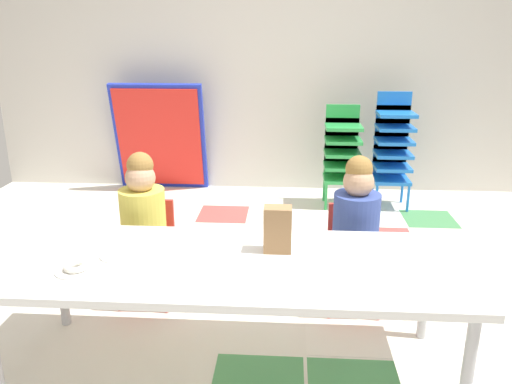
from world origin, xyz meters
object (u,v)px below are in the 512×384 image
object	(u,v)px
kid_chair_blue_stack	(393,145)
paper_bag_brown	(278,229)
kid_chair_green_stack	(342,150)
donut_powdered_on_plate	(76,266)
paper_plate_near_edge	(76,270)
seated_child_near_camera	(143,215)
folded_activity_table	(160,138)
paper_plate_center_table	(119,255)
craft_table	(232,269)
seated_child_middle_seat	(356,220)

from	to	relation	value
kid_chair_blue_stack	paper_bag_brown	bearing A→B (deg)	-112.49
kid_chair_green_stack	donut_powdered_on_plate	distance (m)	2.98
kid_chair_blue_stack	paper_plate_near_edge	size ratio (longest dim) A/B	5.78
seated_child_near_camera	folded_activity_table	bearing A→B (deg)	101.57
paper_plate_center_table	folded_activity_table	bearing A→B (deg)	100.26
donut_powdered_on_plate	paper_plate_near_edge	bearing A→B (deg)	0.00
craft_table	folded_activity_table	distance (m)	3.01
seated_child_middle_seat	kid_chair_blue_stack	size ratio (longest dim) A/B	0.88
paper_plate_near_edge	kid_chair_blue_stack	bearing A→B (deg)	54.96
craft_table	paper_plate_center_table	distance (m)	0.53
paper_plate_center_table	donut_powdered_on_plate	size ratio (longest dim) A/B	1.69
kid_chair_green_stack	folded_activity_table	distance (m)	1.80
seated_child_near_camera	folded_activity_table	size ratio (longest dim) A/B	0.84
kid_chair_green_stack	paper_bag_brown	world-z (taller)	kid_chair_green_stack
donut_powdered_on_plate	folded_activity_table	bearing A→B (deg)	97.12
seated_child_near_camera	craft_table	bearing A→B (deg)	-46.91
seated_child_middle_seat	kid_chair_green_stack	bearing A→B (deg)	87.02
seated_child_middle_seat	paper_bag_brown	size ratio (longest dim) A/B	4.17
craft_table	kid_chair_green_stack	world-z (taller)	kid_chair_green_stack
kid_chair_green_stack	seated_child_middle_seat	bearing A→B (deg)	-92.98
paper_plate_near_edge	paper_plate_center_table	bearing A→B (deg)	50.87
seated_child_near_camera	kid_chair_blue_stack	xyz separation A→B (m)	(1.77, 1.86, 0.02)
seated_child_middle_seat	paper_plate_near_edge	world-z (taller)	seated_child_middle_seat
folded_activity_table	seated_child_near_camera	bearing A→B (deg)	-78.43
seated_child_near_camera	paper_plate_center_table	size ratio (longest dim) A/B	5.10
paper_plate_near_edge	paper_bag_brown	bearing A→B (deg)	17.24
craft_table	kid_chair_blue_stack	size ratio (longest dim) A/B	2.04
craft_table	paper_plate_center_table	bearing A→B (deg)	177.69
paper_plate_center_table	kid_chair_green_stack	bearing A→B (deg)	62.96
kid_chair_blue_stack	paper_plate_near_edge	distance (m)	3.22
seated_child_near_camera	folded_activity_table	world-z (taller)	folded_activity_table
craft_table	kid_chair_blue_stack	world-z (taller)	kid_chair_blue_stack
kid_chair_green_stack	paper_plate_near_edge	bearing A→B (deg)	-117.91
craft_table	paper_bag_brown	xyz separation A→B (m)	(0.21, 0.12, 0.15)
kid_chair_blue_stack	paper_plate_near_edge	xyz separation A→B (m)	(-1.85, -2.63, 0.00)
paper_bag_brown	paper_plate_near_edge	world-z (taller)	paper_bag_brown
kid_chair_green_stack	paper_plate_center_table	bearing A→B (deg)	-117.04
kid_chair_blue_stack	paper_bag_brown	world-z (taller)	kid_chair_blue_stack
kid_chair_blue_stack	seated_child_middle_seat	bearing A→B (deg)	-106.40
seated_child_middle_seat	donut_powdered_on_plate	distance (m)	1.51
paper_plate_center_table	donut_powdered_on_plate	distance (m)	0.22
folded_activity_table	kid_chair_green_stack	bearing A→B (deg)	-10.81
folded_activity_table	paper_plate_center_table	xyz separation A→B (m)	(0.51, -2.80, 0.04)
donut_powdered_on_plate	kid_chair_blue_stack	bearing A→B (deg)	54.96
folded_activity_table	donut_powdered_on_plate	world-z (taller)	folded_activity_table
paper_bag_brown	folded_activity_table	bearing A→B (deg)	114.63
seated_child_middle_seat	paper_plate_center_table	size ratio (longest dim) A/B	5.10
craft_table	kid_chair_green_stack	bearing A→B (deg)	73.59
folded_activity_table	paper_plate_near_edge	size ratio (longest dim) A/B	6.04
paper_plate_near_edge	paper_plate_center_table	xyz separation A→B (m)	(0.14, 0.17, 0.00)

